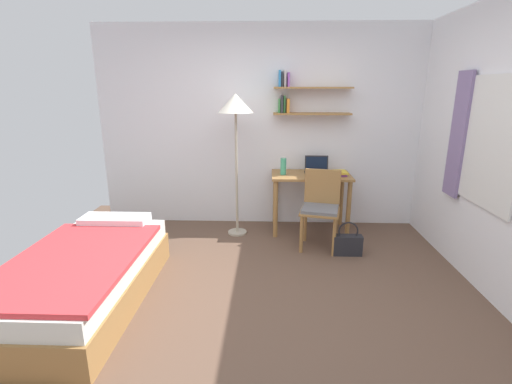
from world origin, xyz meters
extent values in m
plane|color=brown|center=(0.00, 0.00, 0.00)|extent=(5.28, 5.28, 0.00)
cube|color=white|center=(0.00, 2.02, 1.30)|extent=(4.40, 0.05, 2.60)
cube|color=#9E703D|center=(0.58, 1.89, 1.50)|extent=(0.97, 0.22, 0.02)
cube|color=#4CA856|center=(0.17, 1.93, 1.59)|extent=(0.03, 0.12, 0.17)
cube|color=#333338|center=(0.20, 1.90, 1.62)|extent=(0.03, 0.18, 0.22)
cube|color=#4CA856|center=(0.23, 1.93, 1.61)|extent=(0.02, 0.12, 0.21)
cube|color=orange|center=(0.28, 1.91, 1.60)|extent=(0.04, 0.16, 0.17)
cube|color=#9E703D|center=(0.58, 1.89, 1.81)|extent=(0.97, 0.22, 0.02)
cube|color=#3384C6|center=(0.17, 1.90, 1.92)|extent=(0.03, 0.17, 0.20)
cube|color=#333338|center=(0.20, 1.91, 1.92)|extent=(0.02, 0.15, 0.18)
cube|color=silver|center=(0.23, 1.93, 1.93)|extent=(0.03, 0.13, 0.20)
cube|color=purple|center=(0.28, 1.90, 1.91)|extent=(0.02, 0.18, 0.17)
cube|color=silver|center=(1.99, 0.40, 1.35)|extent=(0.02, 0.86, 1.16)
cube|color=white|center=(1.99, 0.40, 1.35)|extent=(0.01, 0.80, 1.10)
cube|color=gray|center=(1.96, 0.93, 1.35)|extent=(0.03, 0.28, 1.26)
cube|color=#9E703D|center=(-1.54, -0.10, 0.14)|extent=(0.96, 1.88, 0.28)
cube|color=silver|center=(-1.54, -0.10, 0.36)|extent=(0.93, 1.83, 0.16)
cube|color=#DB383D|center=(-1.54, -0.21, 0.46)|extent=(0.98, 1.55, 0.04)
cube|color=white|center=(-1.54, 0.64, 0.49)|extent=(0.68, 0.28, 0.10)
cube|color=#9E703D|center=(0.58, 1.70, 0.74)|extent=(0.99, 0.58, 0.03)
cylinder|color=#9E703D|center=(0.13, 1.46, 0.36)|extent=(0.06, 0.06, 0.73)
cylinder|color=#9E703D|center=(1.03, 1.46, 0.36)|extent=(0.06, 0.06, 0.73)
cylinder|color=#9E703D|center=(0.13, 1.94, 0.36)|extent=(0.06, 0.06, 0.73)
cylinder|color=#9E703D|center=(1.03, 1.94, 0.36)|extent=(0.06, 0.06, 0.73)
cube|color=#9E703D|center=(0.63, 1.13, 0.45)|extent=(0.51, 0.50, 0.03)
cube|color=slate|center=(0.63, 1.13, 0.48)|extent=(0.47, 0.46, 0.03)
cube|color=#9E703D|center=(0.67, 1.31, 0.70)|extent=(0.41, 0.13, 0.40)
cylinder|color=#9E703D|center=(0.42, 1.00, 0.22)|extent=(0.04, 0.04, 0.44)
cylinder|color=#9E703D|center=(0.77, 0.92, 0.22)|extent=(0.04, 0.04, 0.44)
cylinder|color=#9E703D|center=(0.49, 1.34, 0.22)|extent=(0.04, 0.04, 0.44)
cylinder|color=#9E703D|center=(0.85, 1.26, 0.22)|extent=(0.04, 0.04, 0.44)
cylinder|color=#B2A893|center=(-0.36, 1.56, 0.01)|extent=(0.24, 0.24, 0.02)
cylinder|color=#B2A893|center=(-0.36, 1.56, 0.78)|extent=(0.03, 0.03, 1.51)
cone|color=silver|center=(-0.36, 1.56, 1.64)|extent=(0.42, 0.42, 0.22)
cube|color=black|center=(0.66, 1.72, 0.76)|extent=(0.30, 0.22, 0.01)
cube|color=black|center=(0.66, 1.81, 0.87)|extent=(0.30, 0.05, 0.21)
cube|color=black|center=(0.66, 1.81, 0.87)|extent=(0.27, 0.04, 0.17)
cylinder|color=#42A87F|center=(0.23, 1.67, 0.86)|extent=(0.07, 0.07, 0.21)
cube|color=purple|center=(0.93, 1.65, 0.77)|extent=(0.17, 0.20, 0.03)
cube|color=gold|center=(0.94, 1.64, 0.80)|extent=(0.18, 0.23, 0.02)
cube|color=#232328|center=(0.93, 0.96, 0.12)|extent=(0.32, 0.11, 0.23)
torus|color=#232328|center=(0.93, 0.96, 0.28)|extent=(0.22, 0.02, 0.22)
camera|label=1|loc=(0.05, -2.91, 1.81)|focal=26.02mm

